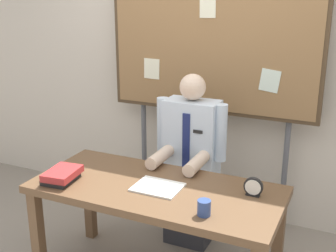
# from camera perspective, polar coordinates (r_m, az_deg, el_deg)

# --- Properties ---
(back_wall) EXTENTS (6.40, 0.08, 2.70)m
(back_wall) POSITION_cam_1_polar(r_m,az_deg,el_deg) (3.70, 6.71, 8.48)
(back_wall) COLOR beige
(back_wall) RESTS_ON ground_plane
(desk) EXTENTS (1.60, 0.73, 0.72)m
(desk) POSITION_cam_1_polar(r_m,az_deg,el_deg) (2.85, -1.56, -9.51)
(desk) COLOR brown
(desk) RESTS_ON ground_plane
(person) EXTENTS (0.55, 0.56, 1.34)m
(person) POSITION_cam_1_polar(r_m,az_deg,el_deg) (3.35, 2.98, -5.42)
(person) COLOR #2D2D33
(person) RESTS_ON ground_plane
(bulletin_board) EXTENTS (1.72, 0.09, 2.10)m
(bulletin_board) POSITION_cam_1_polar(r_m,az_deg,el_deg) (3.49, 5.73, 10.54)
(bulletin_board) COLOR #4C3823
(bulletin_board) RESTS_ON ground_plane
(book_stack) EXTENTS (0.21, 0.27, 0.08)m
(book_stack) POSITION_cam_1_polar(r_m,az_deg,el_deg) (2.95, -13.67, -6.26)
(book_stack) COLOR #262626
(book_stack) RESTS_ON desk
(open_notebook) EXTENTS (0.30, 0.24, 0.01)m
(open_notebook) POSITION_cam_1_polar(r_m,az_deg,el_deg) (2.78, -1.35, -7.97)
(open_notebook) COLOR white
(open_notebook) RESTS_ON desk
(desk_clock) EXTENTS (0.12, 0.04, 0.12)m
(desk_clock) POSITION_cam_1_polar(r_m,az_deg,el_deg) (2.72, 11.05, -7.87)
(desk_clock) COLOR black
(desk_clock) RESTS_ON desk
(coffee_mug) EXTENTS (0.08, 0.08, 0.09)m
(coffee_mug) POSITION_cam_1_polar(r_m,az_deg,el_deg) (2.47, 4.72, -10.57)
(coffee_mug) COLOR #334C8C
(coffee_mug) RESTS_ON desk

